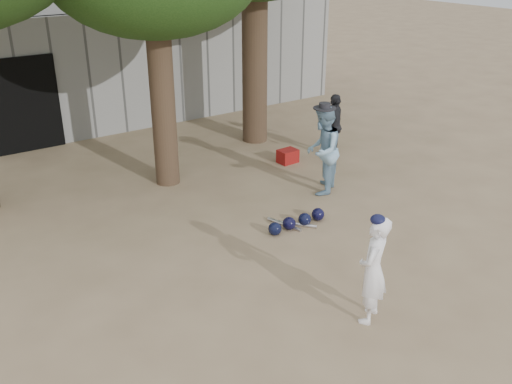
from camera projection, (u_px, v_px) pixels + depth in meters
ground at (261, 284)px, 8.32m from camera, size 70.00×70.00×0.00m
boy_player at (373, 270)px, 7.26m from camera, size 0.65×0.58×1.50m
spectator_blue at (323, 150)px, 10.99m from camera, size 1.07×1.04×1.74m
spectator_dark at (334, 125)px, 12.94m from camera, size 0.85×0.86×1.45m
red_bag at (288, 156)px, 12.76m from camera, size 0.43×0.34×0.30m
back_building at (43, 64)px, 15.48m from camera, size 16.00×5.24×3.00m
helmet_row at (297, 221)px, 9.90m from camera, size 1.19×0.26×0.23m
bat_pile at (290, 224)px, 10.00m from camera, size 0.56×0.77×0.06m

